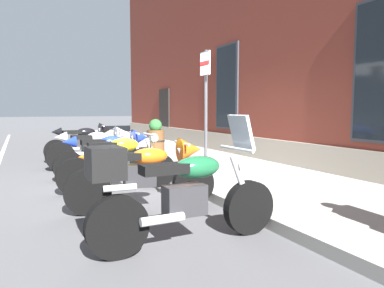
# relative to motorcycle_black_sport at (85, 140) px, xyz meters

# --- Properties ---
(ground_plane) EXTENTS (140.00, 140.00, 0.00)m
(ground_plane) POSITION_rel_motorcycle_black_sport_xyz_m (3.49, 1.00, -0.57)
(ground_plane) COLOR #4C4C4F
(sidewalk) EXTENTS (31.88, 3.03, 0.15)m
(sidewalk) POSITION_rel_motorcycle_black_sport_xyz_m (3.49, 2.52, -0.50)
(sidewalk) COLOR gray
(sidewalk) RESTS_ON ground_plane
(motorcycle_black_sport) EXTENTS (0.62, 2.04, 1.05)m
(motorcycle_black_sport) POSITION_rel_motorcycle_black_sport_xyz_m (0.00, 0.00, 0.00)
(motorcycle_black_sport) COLOR black
(motorcycle_black_sport) RESTS_ON ground_plane
(motorcycle_white_sport) EXTENTS (0.62, 2.23, 1.01)m
(motorcycle_white_sport) POSITION_rel_motorcycle_black_sport_xyz_m (1.40, 0.05, -0.02)
(motorcycle_white_sport) COLOR black
(motorcycle_white_sport) RESTS_ON ground_plane
(motorcycle_blue_sport) EXTENTS (0.62, 2.15, 1.01)m
(motorcycle_blue_sport) POSITION_rel_motorcycle_black_sport_xyz_m (2.86, 0.07, -0.02)
(motorcycle_blue_sport) COLOR black
(motorcycle_blue_sport) RESTS_ON ground_plane
(motorcycle_yellow_naked) EXTENTS (0.62, 2.12, 1.00)m
(motorcycle_yellow_naked) POSITION_rel_motorcycle_black_sport_xyz_m (4.08, -0.06, -0.08)
(motorcycle_yellow_naked) COLOR black
(motorcycle_yellow_naked) RESTS_ON ground_plane
(motorcycle_orange_sport) EXTENTS (0.62, 2.17, 1.02)m
(motorcycle_orange_sport) POSITION_rel_motorcycle_black_sport_xyz_m (5.44, 0.01, -0.02)
(motorcycle_orange_sport) COLOR black
(motorcycle_orange_sport) RESTS_ON ground_plane
(motorcycle_green_touring) EXTENTS (0.62, 2.16, 1.38)m
(motorcycle_green_touring) POSITION_rel_motorcycle_black_sport_xyz_m (6.95, -0.18, 0.00)
(motorcycle_green_touring) COLOR black
(motorcycle_green_touring) RESTS_ON ground_plane
(parking_sign) EXTENTS (0.36, 0.07, 2.41)m
(parking_sign) POSITION_rel_motorcycle_black_sport_xyz_m (4.14, 1.60, 1.13)
(parking_sign) COLOR #4C4C51
(parking_sign) RESTS_ON sidewalk
(barrel_planter) EXTENTS (0.57, 0.57, 0.99)m
(barrel_planter) POSITION_rel_motorcycle_black_sport_xyz_m (-0.21, 2.14, 0.01)
(barrel_planter) COLOR brown
(barrel_planter) RESTS_ON sidewalk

